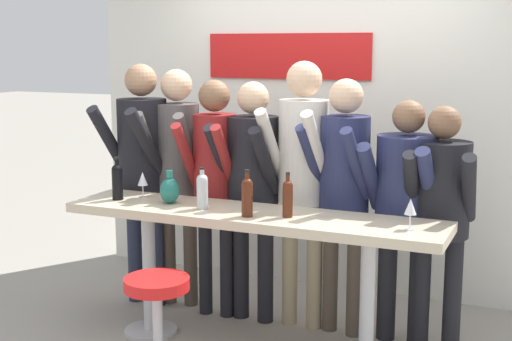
{
  "coord_description": "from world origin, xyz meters",
  "views": [
    {
      "loc": [
        1.77,
        -3.95,
        1.95
      ],
      "look_at": [
        0.0,
        0.08,
        1.17
      ],
      "focal_mm": 50.0,
      "sensor_mm": 36.0,
      "label": 1
    }
  ],
  "objects": [
    {
      "name": "back_wall",
      "position": [
        -0.0,
        1.47,
        1.37
      ],
      "size": [
        4.04,
        0.12,
        2.74
      ],
      "color": "silver",
      "rests_on": "ground_plane"
    },
    {
      "name": "tasting_table",
      "position": [
        -0.0,
        0.0,
        0.77
      ],
      "size": [
        2.44,
        0.53,
        0.92
      ],
      "color": "beige",
      "rests_on": "ground_plane"
    },
    {
      "name": "bar_stool",
      "position": [
        -0.32,
        -0.61,
        0.42
      ],
      "size": [
        0.4,
        0.4,
        0.64
      ],
      "color": "#B2B2B7",
      "rests_on": "ground_plane"
    },
    {
      "name": "person_far_left",
      "position": [
        -1.1,
        0.47,
        1.13
      ],
      "size": [
        0.48,
        0.6,
        1.82
      ],
      "rotation": [
        0.0,
        0.0,
        -0.11
      ],
      "color": "#23283D",
      "rests_on": "ground_plane"
    },
    {
      "name": "person_left",
      "position": [
        -0.85,
        0.56,
        1.12
      ],
      "size": [
        0.42,
        0.56,
        1.78
      ],
      "rotation": [
        0.0,
        0.0,
        0.11
      ],
      "color": "#473D33",
      "rests_on": "ground_plane"
    },
    {
      "name": "person_center_left",
      "position": [
        -0.49,
        0.47,
        1.08
      ],
      "size": [
        0.38,
        0.52,
        1.71
      ],
      "rotation": [
        0.0,
        0.0,
        0.06
      ],
      "color": "black",
      "rests_on": "ground_plane"
    },
    {
      "name": "person_center",
      "position": [
        -0.21,
        0.49,
        1.06
      ],
      "size": [
        0.44,
        0.55,
        1.71
      ],
      "rotation": [
        0.0,
        0.0,
        -0.05
      ],
      "color": "black",
      "rests_on": "ground_plane"
    },
    {
      "name": "person_center_right",
      "position": [
        0.15,
        0.53,
        1.16
      ],
      "size": [
        0.42,
        0.56,
        1.85
      ],
      "rotation": [
        0.0,
        0.0,
        -0.05
      ],
      "color": "gray",
      "rests_on": "ground_plane"
    },
    {
      "name": "person_right",
      "position": [
        0.44,
        0.52,
        1.09
      ],
      "size": [
        0.45,
        0.57,
        1.74
      ],
      "rotation": [
        0.0,
        0.0,
        -0.16
      ],
      "color": "#473D33",
      "rests_on": "ground_plane"
    },
    {
      "name": "person_far_right",
      "position": [
        0.85,
        0.53,
        0.99
      ],
      "size": [
        0.5,
        0.58,
        1.61
      ],
      "rotation": [
        0.0,
        0.0,
        -0.11
      ],
      "color": "black",
      "rests_on": "ground_plane"
    },
    {
      "name": "person_rightmost",
      "position": [
        1.08,
        0.5,
        0.98
      ],
      "size": [
        0.45,
        0.54,
        1.58
      ],
      "rotation": [
        0.0,
        0.0,
        0.08
      ],
      "color": "black",
      "rests_on": "ground_plane"
    },
    {
      "name": "wine_bottle_0",
      "position": [
        0.26,
        -0.03,
        1.05
      ],
      "size": [
        0.06,
        0.06,
        0.28
      ],
      "color": "#4C1E0F",
      "rests_on": "tasting_table"
    },
    {
      "name": "wine_bottle_1",
      "position": [
        0.03,
        -0.12,
        1.05
      ],
      "size": [
        0.07,
        0.07,
        0.29
      ],
      "color": "#4C1E0F",
      "rests_on": "tasting_table"
    },
    {
      "name": "wine_bottle_2",
      "position": [
        -0.97,
        -0.03,
        1.06
      ],
      "size": [
        0.07,
        0.07,
        0.29
      ],
      "color": "black",
      "rests_on": "tasting_table"
    },
    {
      "name": "wine_bottle_3",
      "position": [
        -0.32,
        -0.05,
        1.05
      ],
      "size": [
        0.07,
        0.07,
        0.27
      ],
      "color": "#B7BCC1",
      "rests_on": "tasting_table"
    },
    {
      "name": "wine_glass_0",
      "position": [
        1.0,
        -0.03,
        1.05
      ],
      "size": [
        0.07,
        0.07,
        0.18
      ],
      "color": "silver",
      "rests_on": "tasting_table"
    },
    {
      "name": "wine_glass_1",
      "position": [
        -0.85,
        0.09,
        1.05
      ],
      "size": [
        0.07,
        0.07,
        0.18
      ],
      "color": "silver",
      "rests_on": "tasting_table"
    },
    {
      "name": "decorative_vase",
      "position": [
        -0.59,
        0.01,
        1.01
      ],
      "size": [
        0.13,
        0.13,
        0.22
      ],
      "color": "#1E665B",
      "rests_on": "tasting_table"
    }
  ]
}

